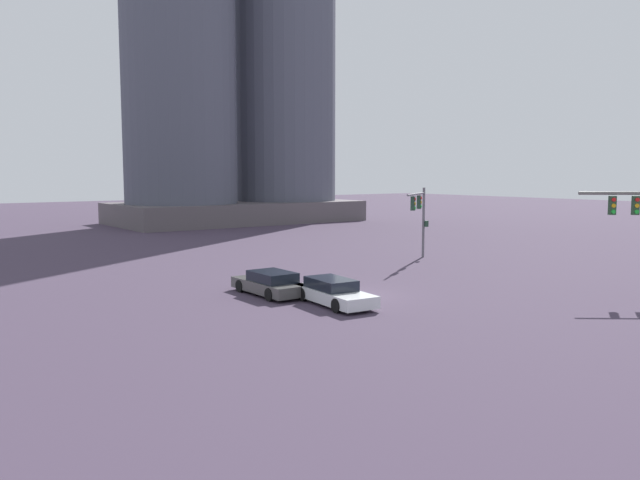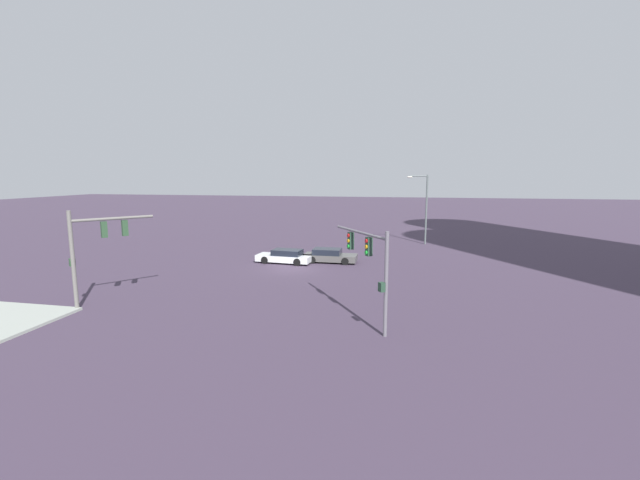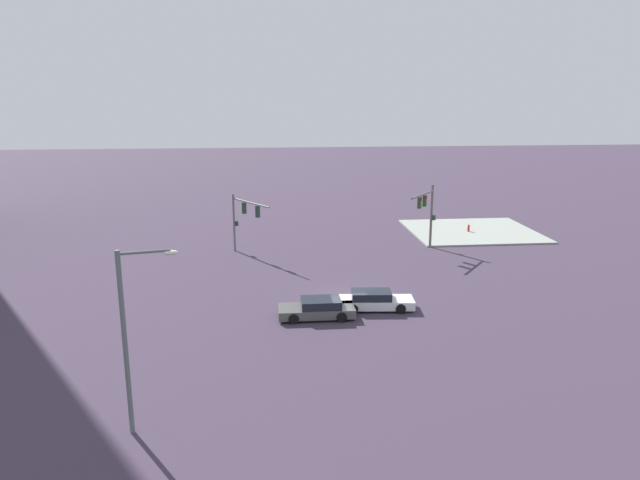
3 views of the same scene
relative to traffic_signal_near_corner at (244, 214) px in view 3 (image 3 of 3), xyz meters
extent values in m
plane|color=#3E3244|center=(-12.23, -7.45, -3.56)|extent=(236.64, 236.64, 0.00)
cube|color=#969D93|center=(6.44, -22.59, -3.49)|extent=(11.32, 12.42, 0.15)
cylinder|color=slate|center=(1.30, 0.89, -1.02)|extent=(0.19, 0.19, 5.09)
cylinder|color=slate|center=(-0.97, -0.62, 1.14)|extent=(4.63, 3.15, 0.14)
cube|color=#233F2E|center=(-0.15, -0.07, 0.54)|extent=(0.41, 0.39, 0.95)
cylinder|color=red|center=(-0.06, -0.21, 0.84)|extent=(0.20, 0.16, 0.20)
cylinder|color=orange|center=(-0.06, -0.21, 0.54)|extent=(0.20, 0.16, 0.20)
cylinder|color=green|center=(-0.06, -0.21, 0.24)|extent=(0.20, 0.16, 0.20)
cube|color=#233F2E|center=(-1.87, -1.22, 0.54)|extent=(0.41, 0.39, 0.95)
cylinder|color=red|center=(-1.78, -1.36, 0.84)|extent=(0.20, 0.16, 0.20)
cylinder|color=orange|center=(-1.78, -1.36, 0.54)|extent=(0.20, 0.16, 0.20)
cylinder|color=green|center=(-1.78, -1.36, 0.24)|extent=(0.20, 0.16, 0.20)
cube|color=#233F2E|center=(1.43, 0.70, -1.10)|extent=(0.38, 0.37, 0.44)
cylinder|color=slate|center=(0.85, -16.66, -0.70)|extent=(0.23, 0.23, 5.73)
cylinder|color=slate|center=(-0.96, -15.27, 1.57)|extent=(3.72, 2.93, 0.17)
cube|color=#28452C|center=(-0.52, -15.61, 0.96)|extent=(0.41, 0.40, 0.95)
cylinder|color=red|center=(-0.62, -15.73, 1.25)|extent=(0.20, 0.17, 0.20)
cylinder|color=orange|center=(-0.62, -15.73, 0.95)|extent=(0.20, 0.17, 0.20)
cylinder|color=green|center=(-0.62, -15.73, 0.65)|extent=(0.20, 0.17, 0.20)
cube|color=#28452C|center=(-1.44, -14.90, 0.96)|extent=(0.41, 0.40, 0.95)
cylinder|color=red|center=(-1.53, -15.03, 1.25)|extent=(0.20, 0.17, 0.20)
cylinder|color=orange|center=(-1.53, -15.03, 0.95)|extent=(0.20, 0.17, 0.20)
cylinder|color=green|center=(-1.53, -15.03, 0.65)|extent=(0.20, 0.17, 0.20)
cube|color=#28452C|center=(0.69, -16.86, -0.80)|extent=(0.38, 0.37, 0.44)
cylinder|color=#596363|center=(-27.31, 3.85, 0.29)|extent=(0.20, 0.20, 7.72)
cylinder|color=#596363|center=(-27.11, 2.89, 4.00)|extent=(0.51, 1.93, 0.12)
ellipsoid|color=silver|center=(-26.92, 1.94, 3.90)|extent=(0.41, 0.65, 0.20)
cube|color=#4E4D4B|center=(-15.37, -4.81, -3.13)|extent=(1.90, 4.70, 0.55)
cube|color=black|center=(-15.37, -5.09, -2.60)|extent=(1.67, 2.45, 0.50)
cylinder|color=black|center=(-16.26, -3.36, -3.24)|extent=(0.22, 0.64, 0.64)
cylinder|color=black|center=(-14.48, -3.36, -3.24)|extent=(0.22, 0.64, 0.64)
cylinder|color=black|center=(-16.26, -6.27, -3.24)|extent=(0.22, 0.64, 0.64)
cylinder|color=black|center=(-14.48, -6.27, -3.24)|extent=(0.22, 0.64, 0.64)
cube|color=silver|center=(-14.25, -8.75, -3.13)|extent=(2.18, 5.00, 0.55)
cube|color=black|center=(-14.23, -8.46, -2.60)|extent=(1.77, 2.65, 0.50)
cylinder|color=black|center=(-13.57, -10.32, -3.24)|extent=(0.28, 0.66, 0.64)
cylinder|color=black|center=(-15.20, -10.18, -3.24)|extent=(0.28, 0.66, 0.64)
cylinder|color=black|center=(-13.30, -7.32, -3.24)|extent=(0.28, 0.66, 0.64)
cylinder|color=black|center=(-14.94, -7.18, -3.24)|extent=(0.28, 0.66, 0.64)
cylinder|color=red|center=(5.99, -22.08, -3.14)|extent=(0.22, 0.22, 0.55)
sphere|color=#B0342E|center=(5.99, -22.08, -2.79)|extent=(0.18, 0.18, 0.18)
cylinder|color=#B0342E|center=(6.15, -22.08, -3.11)|extent=(0.12, 0.10, 0.10)
camera|label=1|loc=(-31.90, -31.85, 2.56)|focal=35.50mm
camera|label=2|loc=(20.88, 1.76, 4.11)|focal=23.67mm
camera|label=3|loc=(-49.31, -1.70, 9.85)|focal=32.88mm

